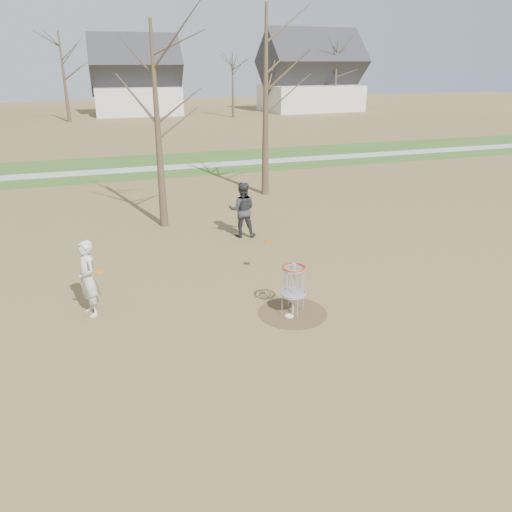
{
  "coord_description": "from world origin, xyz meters",
  "views": [
    {
      "loc": [
        -4.57,
        -10.63,
        6.11
      ],
      "look_at": [
        -0.5,
        1.5,
        1.1
      ],
      "focal_mm": 35.0,
      "sensor_mm": 36.0,
      "label": 1
    }
  ],
  "objects": [
    {
      "name": "discs_in_play",
      "position": [
        -2.11,
        1.93,
        1.2
      ],
      "size": [
        5.04,
        1.37,
        0.16
      ],
      "color": "#DD560B",
      "rests_on": "ground"
    },
    {
      "name": "ground",
      "position": [
        0.0,
        0.0,
        0.0
      ],
      "size": [
        160.0,
        160.0,
        0.0
      ],
      "primitive_type": "plane",
      "color": "brown",
      "rests_on": "ground"
    },
    {
      "name": "green_band",
      "position": [
        0.0,
        21.0,
        0.01
      ],
      "size": [
        160.0,
        8.0,
        0.01
      ],
      "primitive_type": "cube",
      "color": "#2D5119",
      "rests_on": "ground"
    },
    {
      "name": "houses_row",
      "position": [
        4.32,
        52.56,
        3.52
      ],
      "size": [
        56.51,
        10.01,
        7.26
      ],
      "color": "silver",
      "rests_on": "ground"
    },
    {
      "name": "player_throwing",
      "position": [
        0.57,
        6.27,
        1.02
      ],
      "size": [
        1.17,
        1.03,
        2.05
      ],
      "primitive_type": "imported",
      "rotation": [
        0.0,
        0.0,
        2.85
      ],
      "color": "#2E2E33",
      "rests_on": "ground"
    },
    {
      "name": "dirt_circle",
      "position": [
        0.0,
        0.0,
        0.01
      ],
      "size": [
        1.8,
        1.8,
        0.01
      ],
      "primitive_type": "cylinder",
      "color": "#47331E",
      "rests_on": "ground"
    },
    {
      "name": "footpath",
      "position": [
        0.0,
        20.0,
        0.01
      ],
      "size": [
        160.0,
        1.5,
        0.01
      ],
      "primitive_type": "cube",
      "color": "#9E9E99",
      "rests_on": "green_band"
    },
    {
      "name": "bare_trees",
      "position": [
        1.78,
        35.79,
        5.35
      ],
      "size": [
        52.62,
        44.98,
        9.0
      ],
      "color": "#382B1E",
      "rests_on": "ground"
    },
    {
      "name": "player_standing",
      "position": [
        -4.94,
        1.62,
        1.0
      ],
      "size": [
        0.7,
        0.85,
        2.0
      ],
      "primitive_type": "imported",
      "rotation": [
        0.0,
        0.0,
        -1.22
      ],
      "color": "silver",
      "rests_on": "ground"
    },
    {
      "name": "disc_grounded",
      "position": [
        -0.16,
        -0.15,
        0.02
      ],
      "size": [
        0.22,
        0.22,
        0.02
      ],
      "primitive_type": "cylinder",
      "color": "white",
      "rests_on": "dirt_circle"
    },
    {
      "name": "disc_golf_basket",
      "position": [
        0.0,
        0.0,
        0.91
      ],
      "size": [
        0.64,
        0.64,
        1.35
      ],
      "color": "#9EA3AD",
      "rests_on": "ground"
    }
  ]
}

